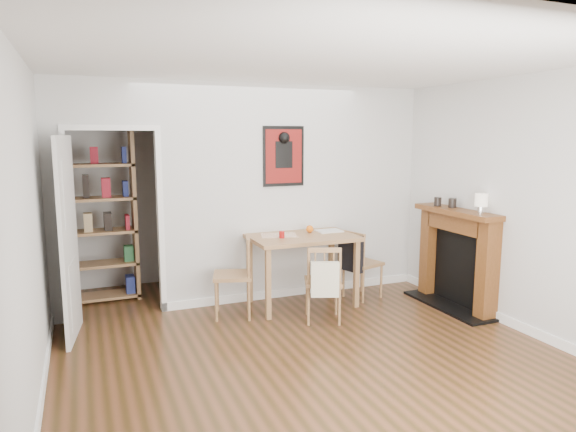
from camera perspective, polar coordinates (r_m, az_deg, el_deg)
name	(u,v)px	position (r m, az deg, el deg)	size (l,w,h in m)	color
ground	(296,340)	(5.20, 0.86, -13.63)	(5.20, 5.20, 0.00)	#58321C
room_shell	(260,195)	(6.14, -3.14, 2.38)	(5.20, 5.20, 5.20)	silver
dining_table	(302,244)	(6.03, 1.61, -3.12)	(1.23, 0.78, 0.84)	#946745
chair_left	(232,276)	(5.75, -6.20, -6.69)	(0.56, 0.56, 0.91)	#A4804C
chair_right	(362,263)	(6.42, 8.18, -5.19)	(0.58, 0.53, 0.85)	#A4804C
chair_front	(323,282)	(5.59, 3.91, -7.35)	(0.55, 0.58, 0.85)	#A4804C
bookshelf	(98,216)	(6.57, -20.40, 0.05)	(0.89, 0.36, 2.12)	#946745
fireplace	(458,255)	(6.33, 18.32, -4.14)	(0.45, 1.25, 1.16)	brown
red_glass	(282,235)	(5.86, -0.69, -2.07)	(0.06, 0.06, 0.08)	#970E0D
orange_fruit	(310,229)	(6.19, 2.43, -1.44)	(0.09, 0.09, 0.09)	orange
placemat	(279,235)	(6.02, -1.02, -2.15)	(0.41, 0.31, 0.00)	#EFE3C5
notebook	(329,231)	(6.28, 4.58, -1.66)	(0.30, 0.22, 0.02)	silver
mantel_lamp	(481,201)	(5.94, 20.68, 1.56)	(0.14, 0.14, 0.22)	silver
ceramic_jar_a	(452,203)	(6.31, 17.80, 1.39)	(0.09, 0.09, 0.11)	black
ceramic_jar_b	(438,202)	(6.40, 16.30, 1.54)	(0.09, 0.09, 0.11)	black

